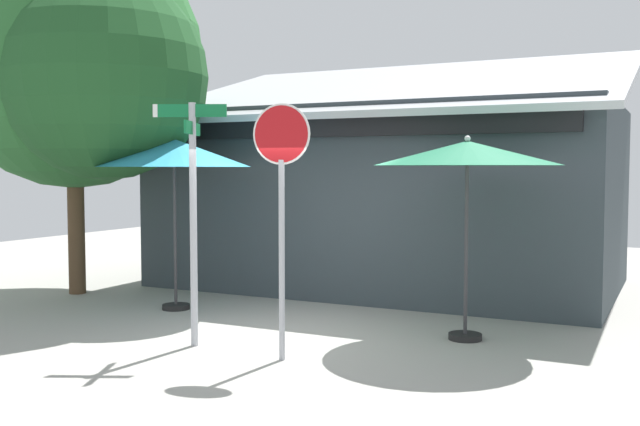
{
  "coord_description": "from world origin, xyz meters",
  "views": [
    {
      "loc": [
        4.66,
        -8.43,
        2.27
      ],
      "look_at": [
        -0.14,
        1.2,
        1.6
      ],
      "focal_mm": 41.01,
      "sensor_mm": 36.0,
      "label": 1
    }
  ],
  "objects_px": {
    "stop_sign": "(282,186)",
    "patio_umbrella_teal_left": "(174,154)",
    "patio_umbrella_forest_green_center": "(467,155)",
    "shade_tree": "(81,64)",
    "street_sign_post": "(193,198)"
  },
  "relations": [
    {
      "from": "stop_sign",
      "to": "patio_umbrella_teal_left",
      "type": "relative_size",
      "value": 1.08
    },
    {
      "from": "stop_sign",
      "to": "patio_umbrella_teal_left",
      "type": "xyz_separation_m",
      "value": [
        -3.05,
        1.94,
        0.43
      ]
    },
    {
      "from": "stop_sign",
      "to": "patio_umbrella_teal_left",
      "type": "bearing_deg",
      "value": 147.54
    },
    {
      "from": "patio_umbrella_forest_green_center",
      "to": "patio_umbrella_teal_left",
      "type": "bearing_deg",
      "value": -179.6
    },
    {
      "from": "patio_umbrella_teal_left",
      "to": "shade_tree",
      "type": "xyz_separation_m",
      "value": [
        -2.17,
        0.25,
        1.58
      ]
    },
    {
      "from": "patio_umbrella_forest_green_center",
      "to": "shade_tree",
      "type": "height_order",
      "value": "shade_tree"
    },
    {
      "from": "stop_sign",
      "to": "shade_tree",
      "type": "relative_size",
      "value": 0.46
    },
    {
      "from": "patio_umbrella_forest_green_center",
      "to": "stop_sign",
      "type": "bearing_deg",
      "value": -130.1
    },
    {
      "from": "street_sign_post",
      "to": "patio_umbrella_forest_green_center",
      "type": "xyz_separation_m",
      "value": [
        3.01,
        1.87,
        0.55
      ]
    },
    {
      "from": "stop_sign",
      "to": "street_sign_post",
      "type": "bearing_deg",
      "value": 175.55
    },
    {
      "from": "street_sign_post",
      "to": "shade_tree",
      "type": "bearing_deg",
      "value": 151.73
    },
    {
      "from": "patio_umbrella_forest_green_center",
      "to": "shade_tree",
      "type": "relative_size",
      "value": 0.41
    },
    {
      "from": "stop_sign",
      "to": "shade_tree",
      "type": "height_order",
      "value": "shade_tree"
    },
    {
      "from": "patio_umbrella_teal_left",
      "to": "patio_umbrella_forest_green_center",
      "type": "xyz_separation_m",
      "value": [
        4.71,
        0.03,
        -0.05
      ]
    },
    {
      "from": "shade_tree",
      "to": "patio_umbrella_forest_green_center",
      "type": "bearing_deg",
      "value": -1.78
    }
  ]
}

